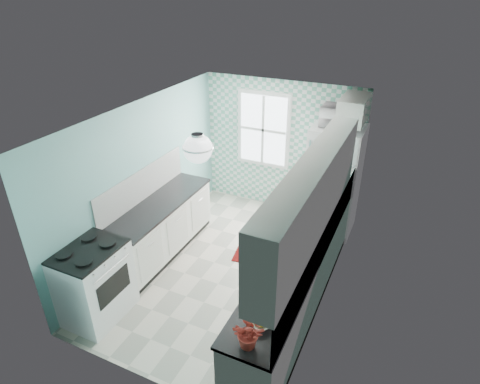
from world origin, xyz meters
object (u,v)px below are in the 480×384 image
at_px(fridge, 333,180).
at_px(potted_plant, 249,333).
at_px(sink, 317,222).
at_px(microwave, 341,117).
at_px(ceiling_light, 198,148).
at_px(stove, 94,282).
at_px(fruit_bowl, 261,321).

relative_size(fridge, potted_plant, 5.67).
relative_size(sink, microwave, 0.92).
distance_m(ceiling_light, stove, 2.30).
xyz_separation_m(sink, fruit_bowl, (-0.00, -2.15, 0.05)).
bearing_deg(microwave, stove, 57.59).
xyz_separation_m(fridge, stove, (-2.31, -3.42, -0.42)).
height_order(fridge, sink, fridge).
xyz_separation_m(stove, potted_plant, (2.40, -0.40, 0.56)).
relative_size(stove, microwave, 1.72).
height_order(ceiling_light, fruit_bowl, ceiling_light).
bearing_deg(stove, sink, 40.46).
xyz_separation_m(potted_plant, microwave, (-0.09, 3.82, 0.99)).
distance_m(stove, fruit_bowl, 2.44).
bearing_deg(sink, ceiling_light, -130.71).
bearing_deg(fridge, potted_plant, -88.39).
bearing_deg(ceiling_light, potted_plant, -45.55).
bearing_deg(sink, fruit_bowl, -86.43).
relative_size(sink, fruit_bowl, 1.94).
bearing_deg(microwave, fridge, 54.88).
height_order(ceiling_light, sink, ceiling_light).
bearing_deg(fruit_bowl, sink, 89.91).
bearing_deg(microwave, fruit_bowl, 93.05).
bearing_deg(potted_plant, ceiling_light, 134.45).
xyz_separation_m(ceiling_light, sink, (1.20, 1.23, -1.39)).
distance_m(fridge, sink, 1.37).
xyz_separation_m(ceiling_light, stove, (-1.20, -0.82, -1.78)).
distance_m(fridge, potted_plant, 3.83).
distance_m(fridge, fruit_bowl, 3.52).
bearing_deg(sink, potted_plant, -86.42).
xyz_separation_m(fridge, microwave, (0.00, 0.00, 1.13)).
relative_size(ceiling_light, fruit_bowl, 1.21).
relative_size(fruit_bowl, microwave, 0.47).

